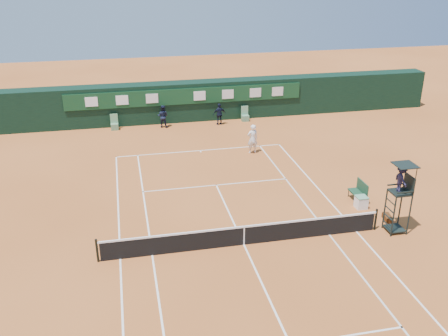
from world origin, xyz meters
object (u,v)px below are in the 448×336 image
(tennis_net, at_px, (244,235))
(player_bench, at_px, (360,191))
(umpire_chair, at_px, (401,184))
(player, at_px, (253,139))
(cooler, at_px, (361,202))

(tennis_net, height_order, player_bench, same)
(umpire_chair, relative_size, player, 1.76)
(player_bench, bearing_deg, cooler, -108.54)
(player, bearing_deg, umpire_chair, 101.36)
(player_bench, bearing_deg, tennis_net, -157.25)
(tennis_net, height_order, cooler, tennis_net)
(umpire_chair, relative_size, cooler, 5.30)
(player_bench, height_order, player, player)
(cooler, distance_m, player, 9.31)
(umpire_chair, distance_m, player_bench, 3.76)
(tennis_net, xyz_separation_m, cooler, (6.76, 2.18, -0.18))
(player_bench, relative_size, player, 0.62)
(umpire_chair, height_order, player_bench, umpire_chair)
(umpire_chair, distance_m, cooler, 3.32)
(cooler, height_order, player, player)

